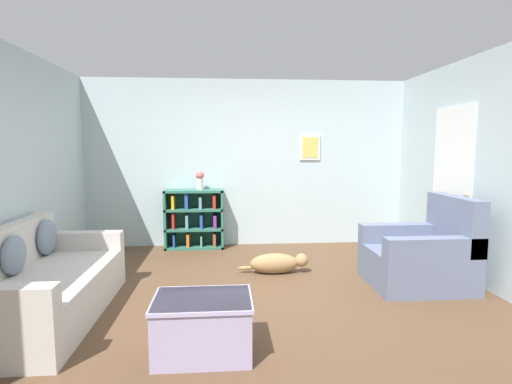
# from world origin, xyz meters

# --- Properties ---
(ground_plane) EXTENTS (14.00, 14.00, 0.00)m
(ground_plane) POSITION_xyz_m (0.00, 0.00, 0.00)
(ground_plane) COLOR brown
(wall_back) EXTENTS (5.60, 0.13, 2.60)m
(wall_back) POSITION_xyz_m (0.00, 2.25, 1.30)
(wall_back) COLOR silver
(wall_back) RESTS_ON ground_plane
(wall_left) EXTENTS (0.13, 5.00, 2.60)m
(wall_left) POSITION_xyz_m (-2.55, -0.00, 1.30)
(wall_left) COLOR silver
(wall_left) RESTS_ON ground_plane
(wall_right) EXTENTS (0.16, 5.00, 2.60)m
(wall_right) POSITION_xyz_m (2.55, 0.02, 1.29)
(wall_right) COLOR silver
(wall_right) RESTS_ON ground_plane
(couch) EXTENTS (0.92, 1.92, 0.83)m
(couch) POSITION_xyz_m (-2.04, -0.44, 0.30)
(couch) COLOR beige
(couch) RESTS_ON ground_plane
(bookshelf) EXTENTS (0.90, 0.31, 0.91)m
(bookshelf) POSITION_xyz_m (-0.82, 2.04, 0.45)
(bookshelf) COLOR #2D6B56
(bookshelf) RESTS_ON ground_plane
(recliner_chair) EXTENTS (1.04, 0.92, 1.01)m
(recliner_chair) POSITION_xyz_m (1.87, 0.14, 0.34)
(recliner_chair) COLOR slate
(recliner_chair) RESTS_ON ground_plane
(coffee_table) EXTENTS (0.74, 0.53, 0.44)m
(coffee_table) POSITION_xyz_m (-0.53, -1.19, 0.23)
(coffee_table) COLOR #ADA3CC
(coffee_table) RESTS_ON ground_plane
(dog) EXTENTS (0.87, 0.23, 0.25)m
(dog) POSITION_xyz_m (0.29, 0.69, 0.13)
(dog) COLOR #9E7A4C
(dog) RESTS_ON ground_plane
(vase) EXTENTS (0.13, 0.13, 0.29)m
(vase) POSITION_xyz_m (-0.73, 2.03, 1.07)
(vase) COLOR silver
(vase) RESTS_ON bookshelf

